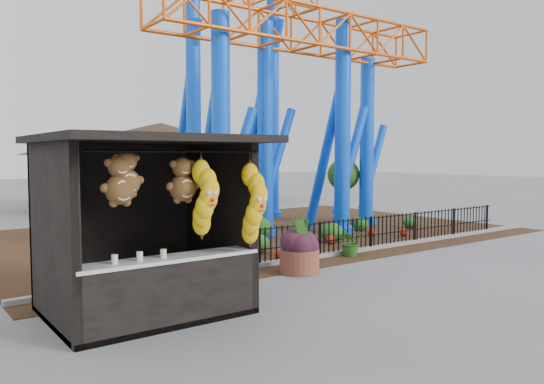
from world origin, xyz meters
TOP-DOWN VIEW (x-y plane):
  - ground at (0.00, 0.00)m, footprint 120.00×120.00m
  - mulch_bed at (4.00, 8.00)m, footprint 18.00×12.00m
  - curb at (4.00, 3.00)m, footprint 18.00×0.18m
  - prize_booth at (-2.98, 0.91)m, footprint 3.50×3.40m
  - picket_fence at (4.90, 3.00)m, footprint 12.20×0.06m
  - roller_coaster at (5.12, 8.23)m, footprint 11.00×6.37m
  - terracotta_planter at (1.20, 1.94)m, footprint 1.22×1.22m
  - planter_foliage at (1.20, 1.94)m, footprint 0.70×0.70m
  - potted_plant at (3.66, 2.70)m, footprint 0.84×0.76m
  - landscaping at (4.52, 5.64)m, footprint 8.22×4.01m
  - pavilion at (6.00, 20.00)m, footprint 15.00×15.00m

SIDE VIEW (x-z plane):
  - ground at x=0.00m, z-range 0.00..0.00m
  - mulch_bed at x=4.00m, z-range 0.00..0.02m
  - curb at x=4.00m, z-range 0.00..0.12m
  - terracotta_planter at x=1.20m, z-range 0.00..0.57m
  - landscaping at x=4.52m, z-range -0.04..0.67m
  - potted_plant at x=3.66m, z-range 0.00..0.85m
  - picket_fence at x=4.90m, z-range 0.00..1.00m
  - planter_foliage at x=1.20m, z-range 0.57..1.21m
  - prize_booth at x=-2.98m, z-range -0.04..3.08m
  - pavilion at x=6.00m, z-range 0.67..5.47m
  - roller_coaster at x=5.12m, z-range 1.03..11.85m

